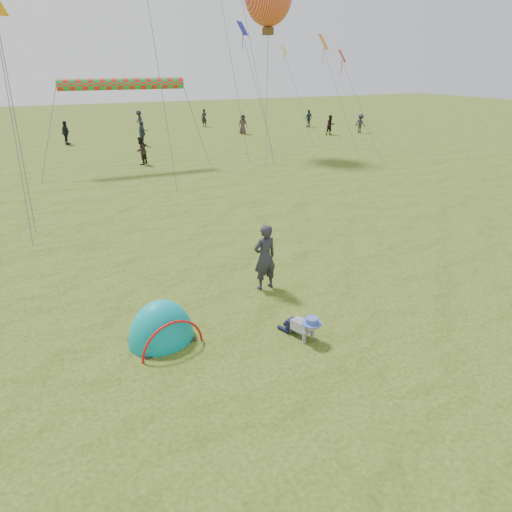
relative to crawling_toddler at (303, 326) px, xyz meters
name	(u,v)px	position (x,y,z in m)	size (l,w,h in m)	color
ground	(278,358)	(-0.85, -0.44, -0.30)	(140.00, 140.00, 0.00)	#254112
crawling_toddler	(303,326)	(0.00, 0.00, 0.00)	(0.55, 0.78, 0.60)	black
popup_tent	(162,340)	(-2.87, 1.20, -0.30)	(1.46, 1.20, 1.89)	#0A8C8E
standing_adult	(265,257)	(0.27, 2.54, 0.60)	(0.66, 0.43, 1.80)	#27272F
crowd_person_0	(204,118)	(9.87, 35.95, 0.52)	(0.60, 0.39, 1.65)	black
crowd_person_2	(142,134)	(2.18, 27.32, 0.58)	(1.03, 0.43, 1.76)	#303B49
crowd_person_3	(360,123)	(21.02, 26.35, 0.50)	(1.03, 0.59, 1.60)	#292932
crowd_person_7	(141,151)	(0.68, 20.45, 0.52)	(0.80, 0.62, 1.65)	black
crowd_person_8	(66,133)	(-2.92, 30.18, 0.57)	(1.01, 0.42, 1.73)	black
crowd_person_13	(331,125)	(17.87, 26.28, 0.51)	(0.79, 0.61, 1.62)	black
crowd_person_14	(309,118)	(18.88, 31.55, 0.50)	(0.94, 0.39, 1.60)	#263244
crowd_person_15	(139,120)	(3.79, 36.51, 0.55)	(1.10, 0.63, 1.70)	#22212B
crowd_person_16	(243,124)	(11.34, 29.98, 0.51)	(0.79, 0.52, 1.62)	#392926
rainbow_tube_kite	(122,84)	(-0.05, 20.12, 4.28)	(0.64, 0.64, 6.80)	red
diamond_kite_0	(342,56)	(14.84, 20.82, 5.80)	(0.94, 0.94, 0.00)	red
diamond_kite_2	(324,42)	(14.94, 23.42, 6.76)	(1.22, 1.22, 0.00)	orange
diamond_kite_4	(242,28)	(9.07, 24.47, 7.54)	(1.03, 1.03, 0.00)	#2027CE
diamond_kite_8	(284,50)	(13.26, 26.26, 6.28)	(0.73, 0.73, 0.00)	#F3FA34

